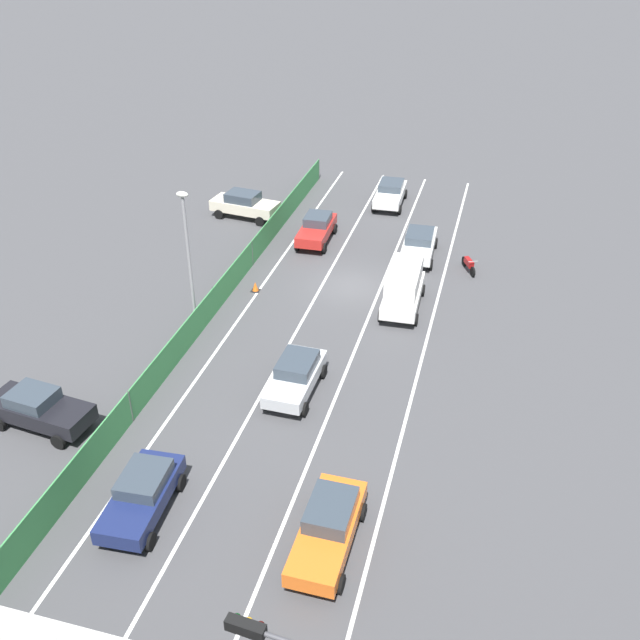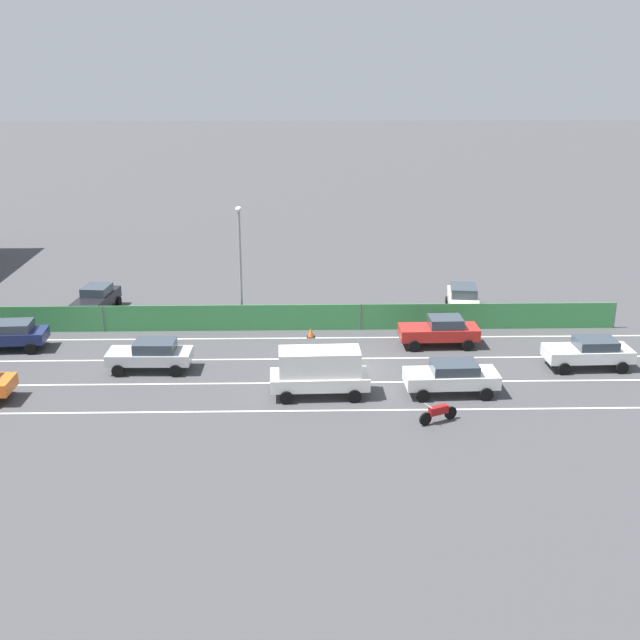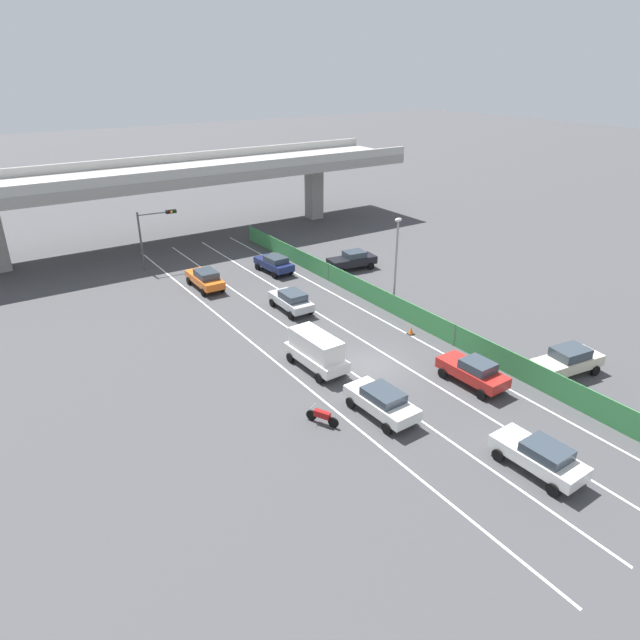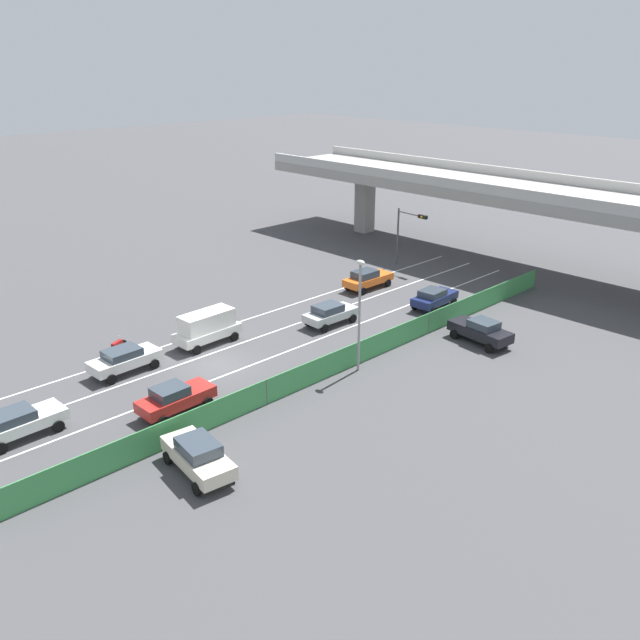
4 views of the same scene
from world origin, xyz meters
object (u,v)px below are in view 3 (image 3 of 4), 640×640
object	(u,v)px
parked_sedan_cream	(568,360)
car_van_white	(316,350)
car_sedan_red	(473,371)
car_sedan_white	(540,456)
car_sedan_navy	(274,263)
traffic_cone	(411,331)
parked_sedan_dark	(352,260)
street_lamp	(396,256)
car_taxi_orange	(205,278)
traffic_light	(153,228)
car_hatchback_white	(382,401)
car_sedan_silver	(291,300)
motorcycle	(322,416)

from	to	relation	value
parked_sedan_cream	car_van_white	bearing A→B (deg)	143.37
car_sedan_red	car_sedan_white	bearing A→B (deg)	-115.29
car_sedan_navy	traffic_cone	distance (m)	16.65
parked_sedan_cream	parked_sedan_dark	distance (m)	22.80
car_sedan_navy	street_lamp	world-z (taller)	street_lamp
car_taxi_orange	parked_sedan_dark	distance (m)	13.54
parked_sedan_dark	traffic_cone	distance (m)	14.14
traffic_light	street_lamp	xyz separation A→B (m)	(11.95, -19.49, 0.51)
car_van_white	car_hatchback_white	bearing A→B (deg)	-89.32
car_taxi_orange	car_sedan_red	bearing A→B (deg)	-73.64
car_van_white	car_sedan_silver	bearing A→B (deg)	68.55
car_sedan_silver	street_lamp	distance (m)	8.62
car_sedan_silver	traffic_light	size ratio (longest dim) A/B	0.79
car_hatchback_white	parked_sedan_dark	size ratio (longest dim) A/B	0.96
motorcycle	traffic_light	size ratio (longest dim) A/B	0.33
car_sedan_navy	traffic_light	world-z (taller)	traffic_light
car_sedan_silver	motorcycle	size ratio (longest dim) A/B	2.38
car_sedan_red	parked_sedan_cream	xyz separation A→B (m)	(5.70, -2.36, 0.05)
car_sedan_silver	motorcycle	world-z (taller)	car_sedan_silver
car_sedan_white	motorcycle	bearing A→B (deg)	125.51
car_sedan_silver	parked_sedan_dark	size ratio (longest dim) A/B	0.92
car_hatchback_white	car_sedan_silver	size ratio (longest dim) A/B	1.05
car_taxi_orange	parked_sedan_cream	size ratio (longest dim) A/B	0.99
car_hatchback_white	car_sedan_navy	xyz separation A→B (m)	(6.50, 23.18, -0.01)
car_sedan_silver	traffic_cone	size ratio (longest dim) A/B	7.70
parked_sedan_cream	parked_sedan_dark	bearing A→B (deg)	88.43
car_taxi_orange	street_lamp	size ratio (longest dim) A/B	0.65
car_sedan_red	traffic_light	world-z (taller)	traffic_light
car_sedan_navy	motorcycle	world-z (taller)	car_sedan_navy
car_van_white	motorcycle	distance (m)	6.06
car_hatchback_white	motorcycle	size ratio (longest dim) A/B	2.50
parked_sedan_cream	traffic_light	size ratio (longest dim) A/B	0.87
traffic_light	parked_sedan_dark	bearing A→B (deg)	-34.58
car_taxi_orange	street_lamp	xyz separation A→B (m)	(10.29, -12.24, 3.46)
car_hatchback_white	car_van_white	world-z (taller)	car_van_white
street_lamp	car_hatchback_white	bearing A→B (deg)	-133.02
car_sedan_white	car_sedan_silver	world-z (taller)	car_sedan_silver
car_hatchback_white	parked_sedan_dark	distance (m)	23.73
motorcycle	car_sedan_red	bearing A→B (deg)	-9.57
car_van_white	parked_sedan_cream	world-z (taller)	car_van_white
car_hatchback_white	traffic_cone	size ratio (longest dim) A/B	8.07
traffic_cone	car_taxi_orange	bearing A→B (deg)	117.44
car_hatchback_white	car_sedan_navy	distance (m)	24.08
parked_sedan_cream	traffic_light	bearing A→B (deg)	113.31
car_sedan_red	car_taxi_orange	size ratio (longest dim) A/B	0.94
parked_sedan_dark	street_lamp	size ratio (longest dim) A/B	0.64
motorcycle	parked_sedan_dark	size ratio (longest dim) A/B	0.39
car_sedan_navy	traffic_light	distance (m)	11.38
car_van_white	traffic_cone	xyz separation A→B (m)	(8.22, 0.32, -1.04)
car_hatchback_white	street_lamp	distance (m)	15.02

